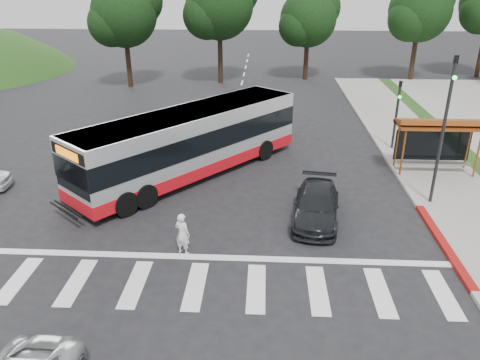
{
  "coord_description": "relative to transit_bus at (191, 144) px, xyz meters",
  "views": [
    {
      "loc": [
        2.14,
        -17.54,
        9.44
      ],
      "look_at": [
        1.2,
        0.06,
        1.6
      ],
      "focal_mm": 35.0,
      "sensor_mm": 36.0,
      "label": 1
    }
  ],
  "objects": [
    {
      "name": "sidewalk_east",
      "position": [
        12.46,
        3.76,
        -1.59
      ],
      "size": [
        4.0,
        40.0,
        0.12
      ],
      "primitive_type": "cube",
      "color": "gray",
      "rests_on": "ground"
    },
    {
      "name": "tree_north_c",
      "position": [
        -8.46,
        19.82,
        4.64
      ],
      "size": [
        6.16,
        5.74,
        9.3
      ],
      "color": "black",
      "rests_on": "ground"
    },
    {
      "name": "crosswalk_ladder",
      "position": [
        1.46,
        -9.24,
        -1.65
      ],
      "size": [
        18.0,
        2.6,
        0.01
      ],
      "primitive_type": "cube",
      "color": "silver",
      "rests_on": "ground"
    },
    {
      "name": "pedestrian",
      "position": [
        0.74,
        -7.32,
        -0.84
      ],
      "size": [
        0.71,
        0.61,
        1.63
      ],
      "primitive_type": "imported",
      "rotation": [
        0.0,
        0.0,
        2.69
      ],
      "color": "white",
      "rests_on": "ground"
    },
    {
      "name": "curb_east_red",
      "position": [
        10.46,
        -6.24,
        -1.58
      ],
      "size": [
        0.32,
        6.0,
        0.15
      ],
      "primitive_type": "cube",
      "color": "maroon",
      "rests_on": "ground"
    },
    {
      "name": "traffic_signal_ne_short",
      "position": [
        11.06,
        4.25,
        0.82
      ],
      "size": [
        0.18,
        0.37,
        4.0
      ],
      "color": "black",
      "rests_on": "ground"
    },
    {
      "name": "bus_shelter",
      "position": [
        12.26,
        0.86,
        0.7
      ],
      "size": [
        4.2,
        1.6,
        2.86
      ],
      "color": "#984819",
      "rests_on": "sidewalk_east"
    },
    {
      "name": "tree_north_b",
      "position": [
        7.53,
        23.82,
        4.01
      ],
      "size": [
        5.72,
        5.33,
        8.43
      ],
      "color": "black",
      "rests_on": "ground"
    },
    {
      "name": "dark_sedan",
      "position": [
        5.83,
        -4.44,
        -1.01
      ],
      "size": [
        2.43,
        4.66,
        1.29
      ],
      "primitive_type": "imported",
      "rotation": [
        0.0,
        0.0,
        -0.14
      ],
      "color": "black",
      "rests_on": "ground"
    },
    {
      "name": "tree_ne_a",
      "position": [
        17.54,
        23.82,
        4.74
      ],
      "size": [
        6.16,
        5.74,
        9.3
      ],
      "color": "black",
      "rests_on": "parking_lot"
    },
    {
      "name": "curb_east",
      "position": [
        10.46,
        3.76,
        -1.58
      ],
      "size": [
        0.3,
        40.0,
        0.15
      ],
      "primitive_type": "cube",
      "color": "#9E9991",
      "rests_on": "ground"
    },
    {
      "name": "tree_north_a",
      "position": [
        -0.46,
        21.83,
        5.27
      ],
      "size": [
        6.6,
        6.15,
        10.17
      ],
      "color": "black",
      "rests_on": "ground"
    },
    {
      "name": "traffic_signal_ne_tall",
      "position": [
        11.06,
        -2.75,
        2.22
      ],
      "size": [
        0.18,
        0.37,
        6.5
      ],
      "color": "black",
      "rests_on": "ground"
    },
    {
      "name": "ground",
      "position": [
        1.46,
        -4.24,
        -1.65
      ],
      "size": [
        140.0,
        140.0,
        0.0
      ],
      "primitive_type": "plane",
      "color": "black",
      "rests_on": "ground"
    },
    {
      "name": "transit_bus",
      "position": [
        0.0,
        0.0,
        0.0
      ],
      "size": [
        10.39,
        11.58,
        3.31
      ],
      "primitive_type": null,
      "rotation": [
        0.0,
        0.0,
        -0.7
      ],
      "color": "#B4B6B9",
      "rests_on": "ground"
    }
  ]
}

